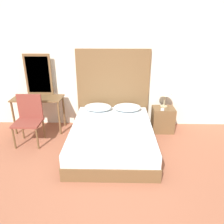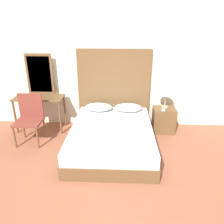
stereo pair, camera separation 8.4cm
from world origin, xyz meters
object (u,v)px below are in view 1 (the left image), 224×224
Objects in this scene: phone_on_bed at (100,129)px; table_lamp at (165,92)px; phone_on_nightstand at (162,109)px; bed at (112,137)px; vanity_desk at (38,103)px; nightstand at (163,119)px; chair at (29,116)px.

table_lamp reaches higher than phone_on_bed.
table_lamp is at bearing 70.73° from phone_on_nightstand.
phone_on_nightstand reaches higher than phone_on_bed.
bed is at bearing 32.30° from phone_on_bed.
vanity_desk is at bearing 155.72° from bed.
nightstand is at bearing 33.29° from phone_on_bed.
nightstand is 2.74m from vanity_desk.
vanity_desk reaches higher than nightstand.
phone_on_nightstand is 0.17× the size of chair.
bed is 1.27m from phone_on_nightstand.
phone_on_bed is 0.17× the size of chair.
vanity_desk is (-2.72, -0.01, 0.36)m from nightstand.
table_lamp is 2.58× the size of phone_on_nightstand.
phone_on_bed is at bearing -13.31° from chair.
vanity_desk is (-1.41, 0.86, 0.18)m from phone_on_bed.
bed is 1.68m from chair.
chair is at bearing 166.69° from phone_on_bed.
nightstand is at bearing -97.82° from table_lamp.
bed is 1.33m from nightstand.
table_lamp is 2.74m from vanity_desk.
nightstand is at bearing 33.47° from bed.
phone_on_bed is 1.58m from nightstand.
phone_on_nightstand is (1.26, 0.76, 0.09)m from phone_on_bed.
phone_on_bed is 0.39× the size of table_lamp.
phone_on_nightstand is at bearing 9.01° from chair.
nightstand reaches higher than phone_on_bed.
table_lamp is (1.32, 0.94, 0.43)m from phone_on_bed.
phone_on_bed reaches higher than bed.
chair reaches higher than vanity_desk.
phone_on_bed is (-0.20, -0.13, 0.23)m from bed.
nightstand is at bearing 10.82° from chair.
phone_on_bed is at bearing -148.79° from phone_on_nightstand.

